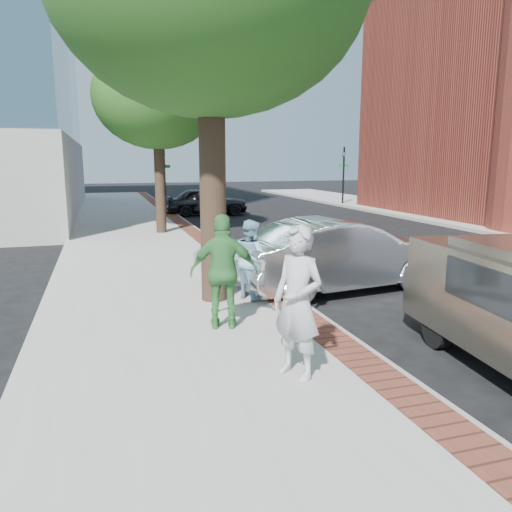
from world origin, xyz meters
name	(u,v)px	position (x,y,z in m)	size (l,w,h in m)	color
ground	(272,333)	(0.00, 0.00, 0.00)	(120.00, 120.00, 0.00)	black
sidewalk	(145,253)	(-1.50, 8.00, 0.07)	(5.00, 60.00, 0.15)	#9E9991
brick_strip	(213,247)	(0.70, 8.00, 0.15)	(0.60, 60.00, 0.01)	brown
curb	(223,249)	(1.05, 8.00, 0.07)	(0.10, 60.00, 0.15)	gray
signal_near	(164,172)	(0.90, 22.00, 2.25)	(0.70, 0.15, 3.80)	black
signal_far	(344,171)	(12.50, 22.00, 2.25)	(0.70, 0.15, 3.80)	black
tree_far	(157,97)	(-0.50, 12.00, 5.30)	(4.80, 4.80, 7.14)	black
parking_meter	(305,259)	(0.75, 0.37, 1.21)	(0.12, 0.32, 1.47)	gray
person_gray	(298,302)	(-0.37, -2.06, 1.16)	(0.74, 0.48, 2.02)	#ADACB2
person_officer	(251,259)	(0.14, 1.78, 0.97)	(0.79, 0.62, 1.63)	#83B3CB
person_green	(224,272)	(-0.82, 0.12, 1.12)	(1.14, 0.47, 1.94)	#3D8840
sedan_silver	(341,255)	(2.45, 2.32, 0.83)	(1.75, 5.02, 1.66)	silver
bg_car	(207,201)	(2.78, 19.01, 0.75)	(1.77, 4.40, 1.50)	black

